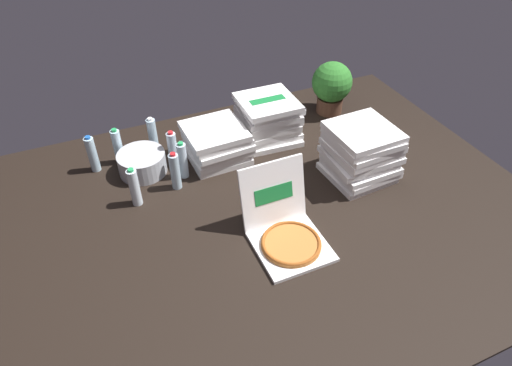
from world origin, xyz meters
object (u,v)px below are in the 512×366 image
at_px(water_bottle_0, 153,135).
at_px(water_bottle_3, 92,154).
at_px(pizza_stack_left_far, 361,153).
at_px(water_bottle_4, 118,147).
at_px(water_bottle_2, 175,171).
at_px(water_bottle_6, 173,149).
at_px(open_pizza_box, 286,231).
at_px(pizza_stack_right_near, 268,118).
at_px(water_bottle_5, 183,160).
at_px(ice_bucket, 142,163).
at_px(pizza_stack_left_mid, 217,143).
at_px(water_bottle_1, 134,187).
at_px(potted_plant, 332,85).

relative_size(water_bottle_0, water_bottle_3, 1.00).
height_order(pizza_stack_left_far, water_bottle_4, pizza_stack_left_far).
xyz_separation_m(water_bottle_2, water_bottle_6, (0.05, 0.22, 0.00)).
relative_size(open_pizza_box, pizza_stack_left_far, 1.14).
relative_size(pizza_stack_right_near, water_bottle_5, 1.62).
distance_m(water_bottle_4, water_bottle_6, 0.36).
bearing_deg(water_bottle_2, open_pizza_box, -58.39).
relative_size(ice_bucket, water_bottle_0, 1.17).
bearing_deg(pizza_stack_left_far, water_bottle_6, 151.13).
xyz_separation_m(ice_bucket, water_bottle_2, (0.15, -0.23, 0.05)).
height_order(pizza_stack_left_mid, water_bottle_4, water_bottle_4).
xyz_separation_m(open_pizza_box, water_bottle_3, (-0.83, 1.04, 0.05)).
distance_m(pizza_stack_left_far, water_bottle_2, 1.13).
distance_m(open_pizza_box, water_bottle_6, 0.96).
height_order(pizza_stack_right_near, ice_bucket, pizza_stack_right_near).
bearing_deg(water_bottle_4, water_bottle_1, -88.59).
bearing_deg(water_bottle_3, water_bottle_5, -30.30).
bearing_deg(pizza_stack_left_mid, water_bottle_2, -150.08).
height_order(water_bottle_5, potted_plant, potted_plant).
distance_m(water_bottle_0, water_bottle_5, 0.36).
distance_m(pizza_stack_left_far, pizza_stack_right_near, 0.70).
xyz_separation_m(pizza_stack_left_mid, water_bottle_0, (-0.36, 0.24, 0.01)).
bearing_deg(open_pizza_box, water_bottle_1, 137.13).
relative_size(pizza_stack_left_mid, water_bottle_1, 1.61).
bearing_deg(ice_bucket, water_bottle_0, 57.86).
xyz_separation_m(water_bottle_0, potted_plant, (1.34, -0.03, 0.10)).
xyz_separation_m(pizza_stack_left_far, ice_bucket, (-1.23, 0.58, -0.10)).
height_order(water_bottle_0, potted_plant, potted_plant).
relative_size(open_pizza_box, ice_bucket, 1.56).
distance_m(water_bottle_4, water_bottle_5, 0.46).
xyz_separation_m(open_pizza_box, water_bottle_5, (-0.34, 0.75, 0.05)).
bearing_deg(pizza_stack_left_mid, potted_plant, 12.19).
height_order(water_bottle_3, potted_plant, potted_plant).
height_order(pizza_stack_left_far, water_bottle_2, pizza_stack_left_far).
xyz_separation_m(pizza_stack_left_far, water_bottle_3, (-1.50, 0.72, -0.05)).
bearing_deg(water_bottle_3, water_bottle_6, -17.76).
xyz_separation_m(pizza_stack_right_near, water_bottle_1, (-0.99, -0.32, -0.03)).
relative_size(water_bottle_2, water_bottle_3, 1.00).
height_order(pizza_stack_left_mid, water_bottle_5, water_bottle_5).
bearing_deg(water_bottle_2, water_bottle_5, 50.29).
bearing_deg(water_bottle_5, water_bottle_6, 99.46).
distance_m(water_bottle_1, water_bottle_5, 0.35).
bearing_deg(pizza_stack_left_far, water_bottle_2, 162.38).
distance_m(pizza_stack_left_mid, water_bottle_0, 0.43).
bearing_deg(water_bottle_6, pizza_stack_right_near, 4.15).
bearing_deg(water_bottle_1, water_bottle_5, 22.58).
distance_m(pizza_stack_left_far, water_bottle_5, 1.09).
height_order(pizza_stack_left_far, water_bottle_6, pizza_stack_left_far).
bearing_deg(water_bottle_3, pizza_stack_right_near, -5.01).
distance_m(pizza_stack_left_mid, water_bottle_5, 0.28).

